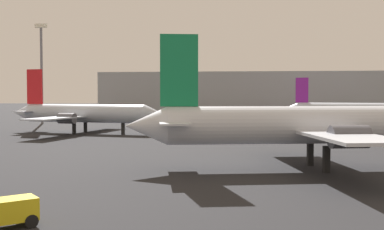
# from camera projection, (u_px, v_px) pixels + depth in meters

# --- Properties ---
(airplane_on_taxiway) EXTENTS (32.98, 21.77, 10.51)m
(airplane_on_taxiway) POSITION_uv_depth(u_px,v_px,m) (330.00, 125.00, 37.19)
(airplane_on_taxiway) COLOR silver
(airplane_on_taxiway) RESTS_ON ground_plane
(airplane_far_left) EXTENTS (25.63, 24.42, 9.89)m
(airplane_far_left) POSITION_uv_depth(u_px,v_px,m) (84.00, 113.00, 71.64)
(airplane_far_left) COLOR #B2BCCC
(airplane_far_left) RESTS_ON ground_plane
(airplane_far_right) EXTENTS (25.06, 21.82, 9.13)m
(airplane_far_right) POSITION_uv_depth(u_px,v_px,m) (349.00, 110.00, 86.34)
(airplane_far_right) COLOR #B2BCCC
(airplane_far_right) RESTS_ON ground_plane
(baggage_cart) EXTENTS (2.66, 2.56, 1.30)m
(baggage_cart) POSITION_uv_depth(u_px,v_px,m) (8.00, 211.00, 20.73)
(baggage_cart) COLOR gold
(baggage_cart) RESTS_ON ground_plane
(light_mast_left) EXTENTS (2.40, 0.50, 20.21)m
(light_mast_left) POSITION_uv_depth(u_px,v_px,m) (42.00, 68.00, 95.08)
(light_mast_left) COLOR slate
(light_mast_left) RESTS_ON ground_plane
(terminal_building) EXTENTS (93.66, 19.06, 11.35)m
(terminal_building) POSITION_uv_depth(u_px,v_px,m) (290.00, 96.00, 118.07)
(terminal_building) COLOR #999EA3
(terminal_building) RESTS_ON ground_plane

